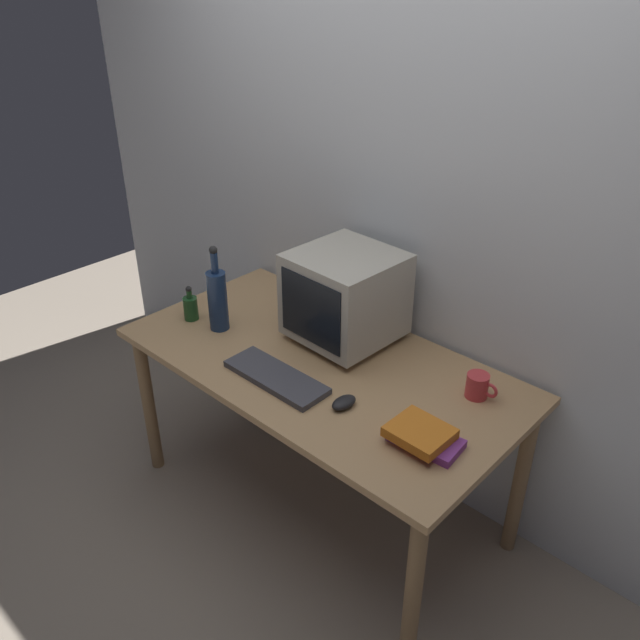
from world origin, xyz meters
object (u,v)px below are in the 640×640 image
object	(u,v)px
crt_monitor	(345,296)
book_stack	(422,436)
mug	(478,386)
keyboard	(276,377)
bottle_tall	(217,298)
computer_mouse	(344,403)
bottle_short	(191,307)

from	to	relation	value
crt_monitor	book_stack	xyz separation A→B (m)	(0.61, -0.32, -0.16)
book_stack	mug	xyz separation A→B (m)	(-0.01, 0.34, 0.01)
crt_monitor	keyboard	size ratio (longest dim) A/B	0.96
crt_monitor	keyboard	distance (m)	0.43
crt_monitor	keyboard	bearing A→B (deg)	-88.51
bottle_tall	computer_mouse	bearing A→B (deg)	-4.03
crt_monitor	bottle_short	size ratio (longest dim) A/B	2.57
bottle_short	computer_mouse	bearing A→B (deg)	-1.21
mug	computer_mouse	bearing A→B (deg)	-129.70
computer_mouse	bottle_tall	size ratio (longest dim) A/B	0.27
keyboard	mug	world-z (taller)	mug
book_stack	mug	world-z (taller)	mug
keyboard	mug	xyz separation A→B (m)	(0.59, 0.41, 0.03)
book_stack	crt_monitor	bearing A→B (deg)	152.39
crt_monitor	bottle_short	bearing A→B (deg)	-150.93
crt_monitor	bottle_tall	distance (m)	0.53
bottle_tall	bottle_short	distance (m)	0.17
book_stack	mug	distance (m)	0.34
book_stack	bottle_tall	bearing A→B (deg)	178.55
keyboard	bottle_tall	bearing A→B (deg)	167.42
keyboard	bottle_short	xyz separation A→B (m)	(-0.59, 0.07, 0.05)
computer_mouse	bottle_tall	distance (m)	0.75
computer_mouse	bottle_short	xyz separation A→B (m)	(-0.88, 0.02, 0.04)
crt_monitor	computer_mouse	size ratio (longest dim) A/B	4.01
keyboard	book_stack	bearing A→B (deg)	7.07
computer_mouse	bottle_short	bearing A→B (deg)	-177.40
crt_monitor	book_stack	distance (m)	0.71
bottle_tall	book_stack	size ratio (longest dim) A/B	1.56
keyboard	book_stack	world-z (taller)	book_stack
bottle_short	book_stack	xyz separation A→B (m)	(1.19, 0.01, -0.03)
keyboard	mug	size ratio (longest dim) A/B	3.50
bottle_short	mug	size ratio (longest dim) A/B	1.30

